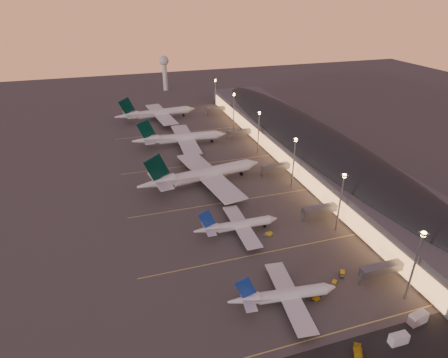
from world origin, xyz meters
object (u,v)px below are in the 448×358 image
at_px(airliner_narrow_south, 283,295).
at_px(service_van_d, 358,354).
at_px(baggage_tug_d, 342,274).
at_px(baggage_tug_c, 268,234).
at_px(airliner_narrow_north, 237,225).
at_px(catering_truck_b, 419,318).
at_px(airliner_wide_mid, 180,138).
at_px(radar_tower, 164,67).
at_px(airliner_wide_near, 202,175).
at_px(catering_truck_a, 400,339).
at_px(baggage_tug_a, 314,298).
at_px(airliner_wide_far, 156,113).
at_px(baggage_tug_b, 334,283).

xyz_separation_m(airliner_narrow_south, service_van_d, (11.08, -23.62, -2.41)).
bearing_deg(baggage_tug_d, baggage_tug_c, 61.67).
bearing_deg(airliner_narrow_north, catering_truck_b, -58.41).
xyz_separation_m(airliner_narrow_north, airliner_wide_mid, (-2.52, 100.72, 1.59)).
xyz_separation_m(airliner_narrow_south, radar_tower, (12.30, 289.96, 18.60)).
relative_size(airliner_narrow_south, baggage_tug_d, 9.30).
bearing_deg(airliner_wide_mid, catering_truck_b, -74.46).
relative_size(airliner_wide_near, radar_tower, 2.02).
relative_size(catering_truck_a, catering_truck_b, 0.88).
distance_m(airliner_narrow_north, baggage_tug_a, 44.13).
height_order(radar_tower, service_van_d, radar_tower).
bearing_deg(airliner_narrow_north, airliner_wide_far, 93.87).
distance_m(catering_truck_a, baggage_tug_d, 28.95).
height_order(airliner_narrow_north, radar_tower, radar_tower).
distance_m(airliner_wide_mid, service_van_d, 165.90).
distance_m(radar_tower, baggage_tug_c, 255.96).
height_order(baggage_tug_c, catering_truck_a, catering_truck_a).
distance_m(airliner_narrow_south, baggage_tug_b, 20.41).
height_order(airliner_wide_near, catering_truck_a, airliner_wide_near).
xyz_separation_m(airliner_narrow_north, baggage_tug_b, (21.16, -38.42, -2.85)).
bearing_deg(catering_truck_a, airliner_wide_near, 105.89).
bearing_deg(catering_truck_a, service_van_d, -177.71).
relative_size(catering_truck_b, service_van_d, 1.12).
bearing_deg(baggage_tug_b, service_van_d, -148.60).
distance_m(airliner_narrow_north, baggage_tug_d, 44.21).
height_order(airliner_narrow_south, service_van_d, airliner_narrow_south).
bearing_deg(radar_tower, catering_truck_b, -85.79).
xyz_separation_m(airliner_narrow_south, baggage_tug_d, (25.34, 5.54, -2.77)).
xyz_separation_m(airliner_narrow_north, radar_tower, (13.40, 249.10, 18.59)).
distance_m(airliner_wide_mid, baggage_tug_a, 143.99).
distance_m(baggage_tug_c, catering_truck_a, 60.02).
height_order(catering_truck_a, service_van_d, catering_truck_a).
height_order(airliner_wide_near, baggage_tug_b, airliner_wide_near).
bearing_deg(baggage_tug_c, airliner_wide_mid, 88.12).
bearing_deg(radar_tower, baggage_tug_a, -90.39).
bearing_deg(airliner_wide_mid, baggage_tug_d, -75.97).
height_order(baggage_tug_b, baggage_tug_d, baggage_tug_d).
bearing_deg(baggage_tug_d, airliner_narrow_north, 71.23).
bearing_deg(baggage_tug_a, airliner_narrow_north, 126.46).
relative_size(airliner_narrow_north, baggage_tug_c, 8.93).
distance_m(airliner_narrow_south, service_van_d, 26.20).
bearing_deg(service_van_d, baggage_tug_d, 94.41).
bearing_deg(radar_tower, airliner_narrow_north, -93.08).
bearing_deg(baggage_tug_b, baggage_tug_c, 67.29).
xyz_separation_m(airliner_narrow_north, service_van_d, (12.17, -64.48, -2.43)).
relative_size(airliner_wide_mid, baggage_tug_c, 14.89).
distance_m(catering_truck_a, catering_truck_b, 11.31).
relative_size(airliner_narrow_north, baggage_tug_b, 11.02).
xyz_separation_m(airliner_narrow_south, catering_truck_a, (24.55, -23.38, -1.74)).
height_order(airliner_wide_far, baggage_tug_d, airliner_wide_far).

